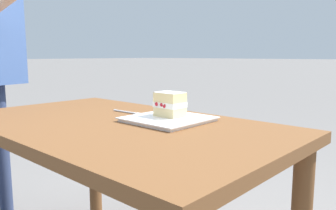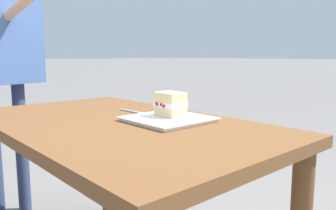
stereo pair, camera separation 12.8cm
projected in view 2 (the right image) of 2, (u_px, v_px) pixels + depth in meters
patio_table at (116, 148)px, 1.32m from camera, size 1.33×0.77×0.72m
dessert_plate at (168, 119)px, 1.29m from camera, size 0.28×0.28×0.02m
cake_slice at (170, 104)px, 1.30m from camera, size 0.11×0.09×0.09m
dessert_fork at (134, 112)px, 1.49m from camera, size 0.17×0.03×0.01m
diner_person at (1, 38)px, 1.91m from camera, size 0.60×0.47×1.60m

